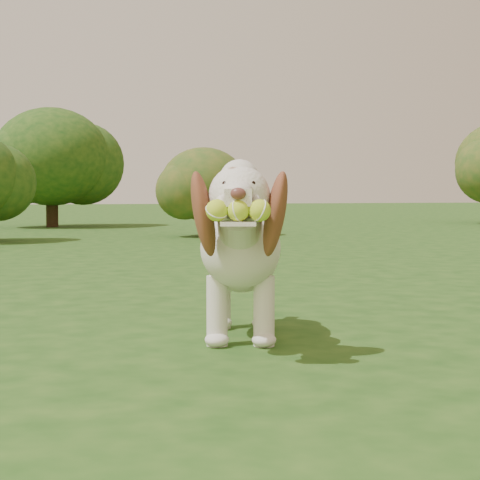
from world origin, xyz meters
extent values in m
plane|color=#194112|center=(0.00, 0.00, 0.00)|extent=(80.00, 80.00, 0.00)
ellipsoid|color=silver|center=(0.04, 0.01, 0.39)|extent=(0.53, 0.74, 0.36)
ellipsoid|color=silver|center=(-0.03, -0.23, 0.43)|extent=(0.43, 0.43, 0.35)
ellipsoid|color=silver|center=(0.11, 0.23, 0.38)|extent=(0.39, 0.39, 0.32)
cylinder|color=silver|center=(-0.07, -0.36, 0.52)|extent=(0.25, 0.32, 0.27)
sphere|color=silver|center=(-0.11, -0.49, 0.65)|extent=(0.30, 0.30, 0.24)
sphere|color=silver|center=(-0.10, -0.47, 0.72)|extent=(0.20, 0.20, 0.16)
cube|color=silver|center=(-0.15, -0.62, 0.65)|extent=(0.14, 0.17, 0.07)
ellipsoid|color=#592D28|center=(-0.17, -0.69, 0.66)|extent=(0.07, 0.05, 0.04)
cube|color=silver|center=(-0.15, -0.63, 0.55)|extent=(0.17, 0.18, 0.02)
ellipsoid|color=brown|center=(-0.24, -0.43, 0.58)|extent=(0.19, 0.23, 0.38)
ellipsoid|color=brown|center=(0.03, -0.52, 0.58)|extent=(0.17, 0.26, 0.38)
cylinder|color=silver|center=(0.15, 0.37, 0.42)|extent=(0.11, 0.18, 0.13)
cylinder|color=silver|center=(-0.12, -0.18, 0.15)|extent=(0.11, 0.11, 0.31)
cylinder|color=silver|center=(0.07, -0.24, 0.15)|extent=(0.11, 0.11, 0.31)
cylinder|color=silver|center=(0.01, 0.24, 0.15)|extent=(0.11, 0.11, 0.31)
cylinder|color=silver|center=(0.20, 0.19, 0.15)|extent=(0.11, 0.11, 0.31)
sphere|color=#CADD32|center=(-0.24, -0.65, 0.60)|extent=(0.10, 0.10, 0.08)
sphere|color=#CADD32|center=(-0.16, -0.67, 0.60)|extent=(0.10, 0.10, 0.08)
sphere|color=#CADD32|center=(-0.09, -0.69, 0.60)|extent=(0.10, 0.10, 0.08)
cylinder|color=#382314|center=(1.78, 8.13, 0.21)|extent=(0.13, 0.13, 0.43)
ellipsoid|color=#174114|center=(1.78, 8.13, 0.78)|extent=(1.28, 1.28, 1.09)
cylinder|color=#382314|center=(-0.24, 12.01, 0.36)|extent=(0.23, 0.23, 0.72)
ellipsoid|color=#174114|center=(-0.24, 12.01, 1.33)|extent=(2.17, 2.17, 1.85)
camera|label=1|loc=(-0.97, -3.52, 0.67)|focal=60.00mm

